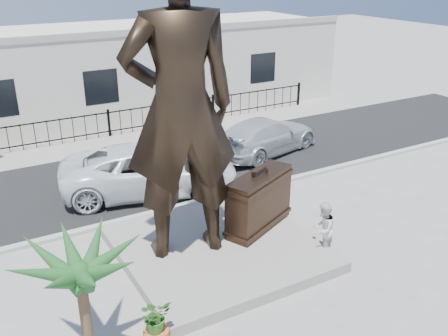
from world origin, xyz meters
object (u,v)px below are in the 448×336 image
object	(u,v)px
suitcase	(259,201)
tourist	(323,229)
car_white	(150,169)
statue	(180,108)

from	to	relation	value
suitcase	tourist	size ratio (longest dim) A/B	1.53
suitcase	car_white	bearing A→B (deg)	85.06
statue	car_white	xyz separation A→B (m)	(0.79, 4.48, -3.41)
tourist	suitcase	bearing A→B (deg)	-93.70
statue	tourist	bearing A→B (deg)	163.44
statue	tourist	xyz separation A→B (m)	(3.39, -1.74, -3.48)
statue	suitcase	xyz separation A→B (m)	(2.41, -0.03, -3.12)
tourist	car_white	world-z (taller)	car_white
tourist	car_white	bearing A→B (deg)	-100.89
suitcase	car_white	size ratio (longest dim) A/B	0.39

